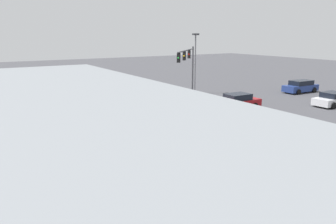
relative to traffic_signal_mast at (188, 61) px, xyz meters
The scene contains 12 objects.
ground_plane 9.92m from the traffic_signal_mast, 45.00° to the left, with size 150.31×150.31×0.00m, color #47474C.
crosswalk_markings 7.78m from the traffic_signal_mast, 11.57° to the right, with size 12.33×5.35×0.01m.
traffic_signal_mast is the anchor object (origin of this frame).
car_0 15.37m from the traffic_signal_mast, 54.97° to the left, with size 2.04×4.82×1.59m.
car_1 9.65m from the traffic_signal_mast, 25.31° to the left, with size 4.13×2.27×1.58m.
car_2 6.51m from the traffic_signal_mast, 119.38° to the left, with size 4.82×2.21×1.51m.
car_3 15.30m from the traffic_signal_mast, 144.29° to the left, with size 4.67×2.14×1.41m.
car_4 16.50m from the traffic_signal_mast, behind, with size 4.78×2.20×1.52m.
car_6 21.63m from the traffic_signal_mast, 32.76° to the left, with size 4.89×2.07×1.56m.
pedestrian 20.99m from the traffic_signal_mast, 45.88° to the left, with size 0.41×0.41×1.61m.
street_light_pole_b 6.25m from the traffic_signal_mast, 133.07° to the right, with size 0.80×0.36×7.22m.
tree_corner_b 24.81m from the traffic_signal_mast, 43.76° to the left, with size 3.94×3.94×5.54m.
Camera 1 is at (13.19, 21.42, 7.11)m, focal length 35.00 mm.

